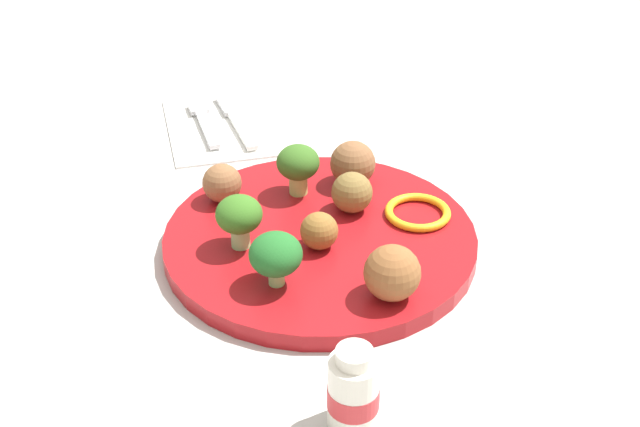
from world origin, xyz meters
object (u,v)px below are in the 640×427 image
(meatball_front_right, at_px, (319,231))
(meatball_far_rim, at_px, (352,192))
(pepper_ring_mid_right, at_px, (419,214))
(yogurt_bottle, at_px, (353,392))
(broccoli_floret_front_right, at_px, (276,255))
(fork, at_px, (204,121))
(meatball_near_rim, at_px, (392,273))
(meatball_center, at_px, (353,163))
(plate, at_px, (320,240))
(broccoli_floret_front_left, at_px, (240,218))
(napkin, at_px, (221,126))
(broccoli_floret_near_rim, at_px, (296,165))
(knife, at_px, (235,118))
(meatball_mid_left, at_px, (222,183))

(meatball_front_right, xyz_separation_m, meatball_far_rim, (0.05, -0.05, 0.00))
(pepper_ring_mid_right, distance_m, yogurt_bottle, 0.24)
(broccoli_floret_front_right, height_order, fork, broccoli_floret_front_right)
(meatball_near_rim, distance_m, fork, 0.38)
(fork, bearing_deg, meatball_center, -150.13)
(plate, height_order, pepper_ring_mid_right, pepper_ring_mid_right)
(broccoli_floret_front_right, distance_m, yogurt_bottle, 0.15)
(meatball_near_rim, relative_size, meatball_front_right, 1.38)
(plate, relative_size, broccoli_floret_front_right, 5.99)
(broccoli_floret_front_left, relative_size, fork, 0.41)
(meatball_far_rim, distance_m, napkin, 0.25)
(broccoli_floret_near_rim, bearing_deg, fork, 15.72)
(broccoli_floret_near_rim, xyz_separation_m, yogurt_bottle, (-0.28, 0.04, -0.02))
(fork, bearing_deg, yogurt_bottle, -177.86)
(plate, xyz_separation_m, fork, (0.27, 0.06, -0.00))
(broccoli_floret_front_right, distance_m, meatball_near_rim, 0.09)
(broccoli_floret_front_right, relative_size, meatball_center, 1.05)
(broccoli_floret_near_rim, bearing_deg, meatball_front_right, 176.58)
(broccoli_floret_near_rim, height_order, meatball_near_rim, broccoli_floret_near_rim)
(broccoli_floret_near_rim, bearing_deg, plate, -178.67)
(broccoli_floret_front_right, bearing_deg, broccoli_floret_front_left, 16.04)
(meatball_center, height_order, knife, meatball_center)
(plate, bearing_deg, broccoli_floret_front_right, 137.64)
(yogurt_bottle, bearing_deg, broccoli_floret_front_right, 6.13)
(plate, bearing_deg, broccoli_floret_front_left, 92.41)
(meatball_mid_left, xyz_separation_m, fork, (0.19, -0.01, -0.03))
(meatball_mid_left, bearing_deg, napkin, -10.13)
(broccoli_floret_front_right, xyz_separation_m, broccoli_floret_front_left, (0.06, 0.02, 0.00))
(meatball_front_right, xyz_separation_m, napkin, (0.28, 0.03, -0.03))
(broccoli_floret_near_rim, xyz_separation_m, napkin, (0.19, 0.04, -0.04))
(broccoli_floret_front_left, distance_m, meatball_far_rim, 0.12)
(broccoli_floret_near_rim, relative_size, broccoli_floret_front_left, 1.02)
(meatball_near_rim, relative_size, knife, 0.31)
(plate, bearing_deg, meatball_far_rim, -55.38)
(yogurt_bottle, bearing_deg, broccoli_floret_near_rim, -7.79)
(knife, distance_m, yogurt_bottle, 0.48)
(meatball_near_rim, xyz_separation_m, knife, (0.37, 0.05, -0.03))
(meatball_far_rim, xyz_separation_m, yogurt_bottle, (-0.23, 0.08, -0.01))
(broccoli_floret_front_left, relative_size, pepper_ring_mid_right, 0.80)
(pepper_ring_mid_right, xyz_separation_m, knife, (0.27, 0.12, -0.01))
(broccoli_floret_near_rim, xyz_separation_m, meatball_front_right, (-0.09, 0.01, -0.01))
(plate, relative_size, napkin, 1.65)
(broccoli_floret_near_rim, distance_m, meatball_center, 0.06)
(meatball_mid_left, distance_m, fork, 0.19)
(broccoli_floret_front_right, bearing_deg, meatball_center, -39.62)
(meatball_far_rim, height_order, fork, meatball_far_rim)
(meatball_near_rim, bearing_deg, broccoli_floret_front_right, 63.11)
(meatball_near_rim, distance_m, meatball_center, 0.18)
(broccoli_floret_front_right, bearing_deg, plate, -42.36)
(plate, height_order, meatball_mid_left, meatball_mid_left)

